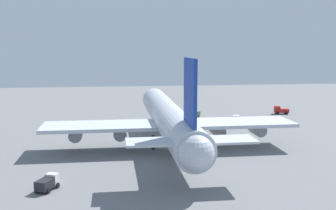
{
  "coord_description": "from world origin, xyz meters",
  "views": [
    {
      "loc": [
        -85.76,
        11.55,
        21.24
      ],
      "look_at": [
        0.0,
        0.0,
        8.73
      ],
      "focal_mm": 44.23,
      "sensor_mm": 36.0,
      "label": 1
    }
  ],
  "objects_px": {
    "fuel_truck": "(281,110)",
    "baggage_tug": "(192,113)",
    "catering_truck": "(47,183)",
    "safety_cone_nose": "(149,120)",
    "maintenance_van": "(240,120)",
    "cargo_airplane": "(168,118)"
  },
  "relations": [
    {
      "from": "maintenance_van",
      "to": "baggage_tug",
      "type": "bearing_deg",
      "value": 37.04
    },
    {
      "from": "fuel_truck",
      "to": "maintenance_van",
      "type": "distance_m",
      "value": 22.73
    },
    {
      "from": "maintenance_van",
      "to": "catering_truck",
      "type": "bearing_deg",
      "value": 136.58
    },
    {
      "from": "baggage_tug",
      "to": "safety_cone_nose",
      "type": "relative_size",
      "value": 7.11
    },
    {
      "from": "fuel_truck",
      "to": "baggage_tug",
      "type": "height_order",
      "value": "fuel_truck"
    },
    {
      "from": "fuel_truck",
      "to": "safety_cone_nose",
      "type": "xyz_separation_m",
      "value": [
        -6.51,
        41.74,
        -0.84
      ]
    },
    {
      "from": "catering_truck",
      "to": "maintenance_van",
      "type": "distance_m",
      "value": 64.15
    },
    {
      "from": "maintenance_van",
      "to": "safety_cone_nose",
      "type": "xyz_separation_m",
      "value": [
        7.82,
        24.1,
        -0.8
      ]
    },
    {
      "from": "catering_truck",
      "to": "maintenance_van",
      "type": "height_order",
      "value": "maintenance_van"
    },
    {
      "from": "cargo_airplane",
      "to": "fuel_truck",
      "type": "bearing_deg",
      "value": -48.2
    },
    {
      "from": "fuel_truck",
      "to": "catering_truck",
      "type": "height_order",
      "value": "fuel_truck"
    },
    {
      "from": "fuel_truck",
      "to": "maintenance_van",
      "type": "relative_size",
      "value": 0.95
    },
    {
      "from": "fuel_truck",
      "to": "baggage_tug",
      "type": "bearing_deg",
      "value": 90.92
    },
    {
      "from": "catering_truck",
      "to": "baggage_tug",
      "type": "height_order",
      "value": "catering_truck"
    },
    {
      "from": "catering_truck",
      "to": "maintenance_van",
      "type": "bearing_deg",
      "value": -43.42
    },
    {
      "from": "cargo_airplane",
      "to": "baggage_tug",
      "type": "bearing_deg",
      "value": -18.95
    },
    {
      "from": "fuel_truck",
      "to": "maintenance_van",
      "type": "bearing_deg",
      "value": 129.08
    },
    {
      "from": "fuel_truck",
      "to": "safety_cone_nose",
      "type": "relative_size",
      "value": 6.64
    },
    {
      "from": "cargo_airplane",
      "to": "catering_truck",
      "type": "distance_m",
      "value": 33.15
    },
    {
      "from": "cargo_airplane",
      "to": "catering_truck",
      "type": "bearing_deg",
      "value": 139.28
    },
    {
      "from": "catering_truck",
      "to": "baggage_tug",
      "type": "xyz_separation_m",
      "value": [
        60.47,
        -33.62,
        -0.01
      ]
    },
    {
      "from": "cargo_airplane",
      "to": "safety_cone_nose",
      "type": "xyz_separation_m",
      "value": [
        29.56,
        1.4,
        -5.63
      ]
    }
  ]
}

